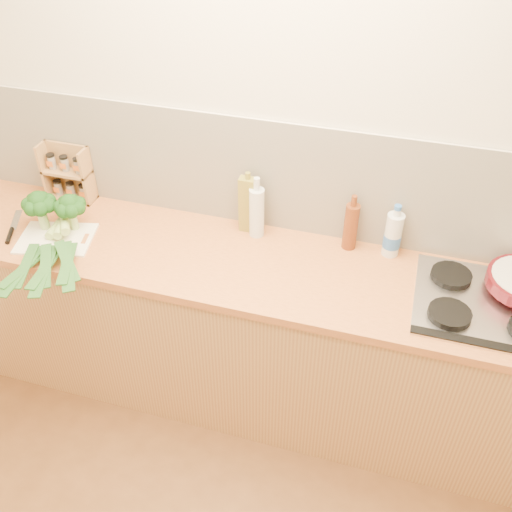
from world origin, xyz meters
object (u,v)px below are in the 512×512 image
Objects in this scene: gas_hob at (488,304)px; chopping_board at (56,239)px; chefs_knife at (11,232)px; spice_rack at (69,175)px.

gas_hob reaches higher than chopping_board.
gas_hob is at bearing -20.88° from chefs_knife.
spice_rack reaches higher than chopping_board.
spice_rack reaches higher than gas_hob.
chefs_knife is 0.91× the size of spice_rack.
spice_rack is at bearing 173.02° from gas_hob.
spice_rack reaches higher than chefs_knife.
gas_hob is at bearing -10.05° from chopping_board.
chefs_knife is at bearing 170.92° from chopping_board.
gas_hob is at bearing -6.98° from spice_rack.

